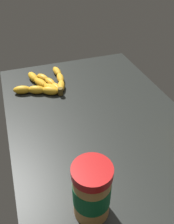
% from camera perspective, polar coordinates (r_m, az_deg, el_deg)
% --- Properties ---
extents(ground_plane, '(0.94, 0.62, 0.03)m').
position_cam_1_polar(ground_plane, '(0.87, 2.70, -2.40)').
color(ground_plane, black).
extents(banana_bunch, '(0.22, 0.23, 0.03)m').
position_cam_1_polar(banana_bunch, '(1.03, -9.59, 6.63)').
color(banana_bunch, gold).
rests_on(banana_bunch, ground_plane).
extents(peanut_butter_jar, '(0.09, 0.09, 0.16)m').
position_cam_1_polar(peanut_butter_jar, '(0.57, 1.11, -18.19)').
color(peanut_butter_jar, '#BF8442').
rests_on(peanut_butter_jar, ground_plane).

